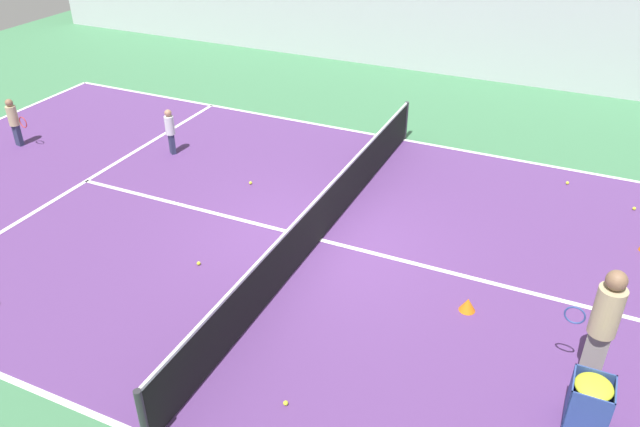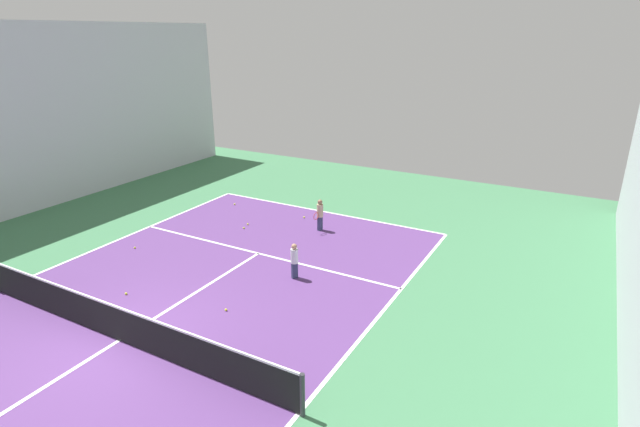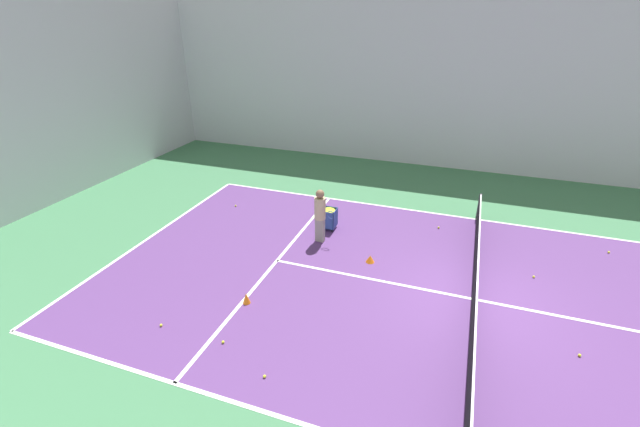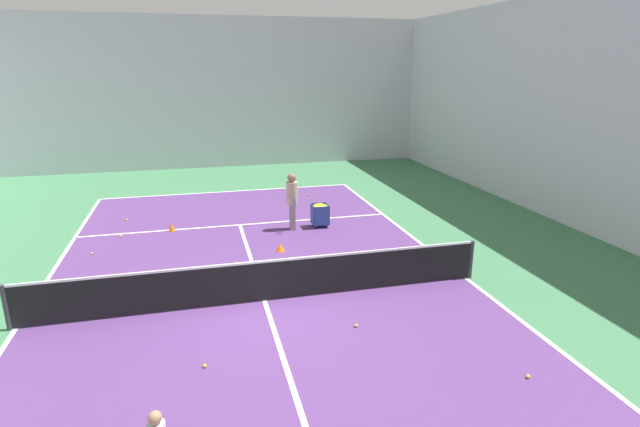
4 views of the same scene
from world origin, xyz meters
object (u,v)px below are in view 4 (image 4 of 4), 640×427
(training_cone_0, at_px, (280,247))
(training_cone_1, at_px, (172,227))
(ball_cart, at_px, (320,211))
(tennis_net, at_px, (264,280))
(coach_at_net, at_px, (292,198))

(training_cone_0, relative_size, training_cone_1, 0.88)
(ball_cart, xyz_separation_m, training_cone_1, (-4.71, 0.69, -0.38))
(training_cone_1, bearing_deg, tennis_net, -68.80)
(training_cone_1, bearing_deg, coach_at_net, -10.50)
(tennis_net, distance_m, ball_cart, 5.52)
(ball_cart, bearing_deg, coach_at_net, -179.30)
(tennis_net, xyz_separation_m, coach_at_net, (1.62, 4.89, 0.55))
(tennis_net, bearing_deg, training_cone_1, 111.20)
(coach_at_net, bearing_deg, tennis_net, -13.06)
(tennis_net, xyz_separation_m, training_cone_0, (0.89, 3.01, -0.39))
(ball_cart, relative_size, training_cone_1, 2.53)
(coach_at_net, bearing_deg, training_cone_0, -16.06)
(ball_cart, height_order, training_cone_0, ball_cart)
(tennis_net, xyz_separation_m, ball_cart, (2.54, 4.90, 0.03))
(training_cone_1, bearing_deg, ball_cart, -8.35)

